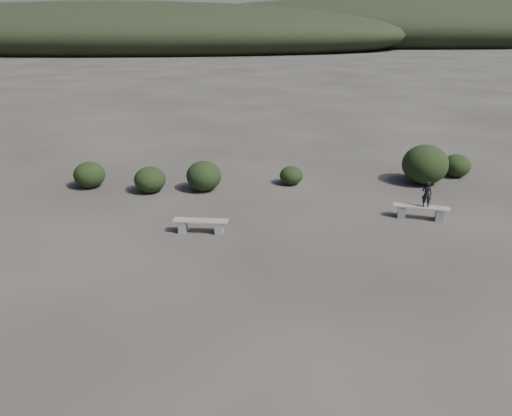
{
  "coord_description": "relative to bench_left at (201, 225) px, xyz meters",
  "views": [
    {
      "loc": [
        -1.03,
        -9.27,
        6.02
      ],
      "look_at": [
        -0.72,
        3.5,
        1.1
      ],
      "focal_mm": 35.0,
      "sensor_mm": 36.0,
      "label": 1
    }
  ],
  "objects": [
    {
      "name": "shrub_f",
      "position": [
        -4.5,
        4.36,
        0.24
      ],
      "size": [
        1.15,
        1.15,
        0.97
      ],
      "primitive_type": "ellipsoid",
      "color": "black",
      "rests_on": "ground"
    },
    {
      "name": "ground",
      "position": [
        2.34,
        -4.35,
        -0.25
      ],
      "size": [
        1200.0,
        1200.0,
        0.0
      ],
      "primitive_type": "plane",
      "color": "#2E2924",
      "rests_on": "ground"
    },
    {
      "name": "shrub_c",
      "position": [
        3.09,
        4.51,
        0.11
      ],
      "size": [
        0.89,
        0.89,
        0.71
      ],
      "primitive_type": "ellipsoid",
      "color": "black",
      "rests_on": "ground"
    },
    {
      "name": "shrub_b",
      "position": [
        -0.18,
        3.9,
        0.3
      ],
      "size": [
        1.29,
        1.29,
        1.1
      ],
      "primitive_type": "ellipsoid",
      "color": "black",
      "rests_on": "ground"
    },
    {
      "name": "bench_left",
      "position": [
        0.0,
        0.0,
        0.0
      ],
      "size": [
        1.66,
        0.52,
        0.41
      ],
      "rotation": [
        0.0,
        0.0,
        -0.11
      ],
      "color": "slate",
      "rests_on": "ground"
    },
    {
      "name": "mountain_ridges",
      "position": [
        -5.15,
        334.71,
        10.59
      ],
      "size": [
        500.0,
        400.0,
        56.0
      ],
      "color": "black",
      "rests_on": "ground"
    },
    {
      "name": "shrub_a",
      "position": [
        -2.13,
        3.75,
        0.22
      ],
      "size": [
        1.14,
        1.14,
        0.94
      ],
      "primitive_type": "ellipsoid",
      "color": "black",
      "rests_on": "ground"
    },
    {
      "name": "bench_right",
      "position": [
        6.87,
        0.92,
        0.01
      ],
      "size": [
        1.75,
        0.83,
        0.43
      ],
      "rotation": [
        0.0,
        0.0,
        -0.29
      ],
      "color": "slate",
      "rests_on": "ground"
    },
    {
      "name": "shrub_e",
      "position": [
        9.78,
        5.35,
        0.2
      ],
      "size": [
        1.08,
        1.08,
        0.9
      ],
      "primitive_type": "ellipsoid",
      "color": "black",
      "rests_on": "ground"
    },
    {
      "name": "seated_person",
      "position": [
        6.99,
        0.89,
        0.59
      ],
      "size": [
        0.35,
        0.27,
        0.83
      ],
      "primitive_type": "imported",
      "rotation": [
        0.0,
        0.0,
        2.86
      ],
      "color": "black",
      "rests_on": "bench_right"
    },
    {
      "name": "shrub_d",
      "position": [
        8.18,
        4.5,
        0.5
      ],
      "size": [
        1.72,
        1.72,
        1.51
      ],
      "primitive_type": "ellipsoid",
      "color": "black",
      "rests_on": "ground"
    }
  ]
}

